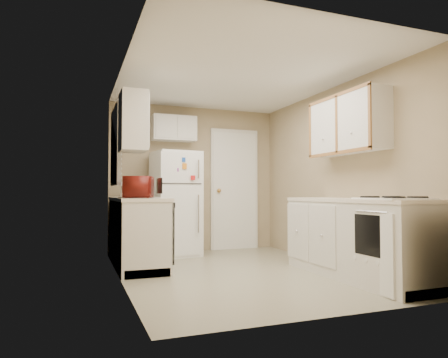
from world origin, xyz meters
name	(u,v)px	position (x,y,z in m)	size (l,w,h in m)	color
floor	(238,272)	(0.00, 0.00, 0.00)	(3.80, 3.80, 0.00)	#ACA68A
ceiling	(238,77)	(0.00, 0.00, 2.40)	(3.80, 3.80, 0.00)	white
wall_left	(122,172)	(-1.40, 0.00, 1.20)	(3.80, 3.80, 0.00)	tan
wall_right	(334,175)	(1.40, 0.00, 1.20)	(3.80, 3.80, 0.00)	tan
wall_back	(195,179)	(0.00, 1.90, 1.20)	(2.80, 2.80, 0.00)	tan
wall_front	(331,163)	(0.00, -1.90, 1.20)	(2.80, 2.80, 0.00)	tan
left_counter	(137,231)	(-1.10, 0.90, 0.45)	(0.60, 1.80, 0.90)	silver
dishwasher	(168,231)	(-0.81, 0.30, 0.49)	(0.03, 0.58, 0.72)	black
sink	(135,200)	(-1.10, 1.05, 0.86)	(0.54, 0.74, 0.16)	gray
microwave	(139,186)	(-1.15, 0.39, 1.05)	(0.26, 0.47, 0.31)	maroon
soap_bottle	(129,190)	(-1.15, 1.31, 1.00)	(0.09, 0.09, 0.19)	#F0E4D0
window_blinds	(116,146)	(-1.36, 1.05, 1.60)	(0.10, 0.98, 1.08)	silver
upper_cabinet_left	(133,122)	(-1.25, 0.22, 1.80)	(0.30, 0.45, 0.70)	silver
refrigerator	(176,204)	(-0.43, 1.49, 0.80)	(0.66, 0.64, 1.60)	white
cabinet_over_fridge	(174,129)	(-0.40, 1.75, 2.00)	(0.70, 0.30, 0.40)	silver
interior_door	(234,189)	(0.70, 1.86, 1.02)	(0.86, 0.06, 2.08)	white
right_counter	(355,238)	(1.10, -0.80, 0.45)	(0.60, 2.00, 0.90)	silver
stove	(394,251)	(1.08, -1.41, 0.39)	(0.52, 0.65, 0.79)	white
upper_cabinet_right	(348,125)	(1.25, -0.50, 1.80)	(0.30, 1.20, 0.70)	silver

